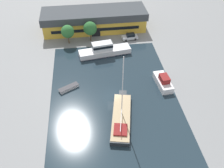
{
  "coord_description": "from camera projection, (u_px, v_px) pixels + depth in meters",
  "views": [
    {
      "loc": [
        -4.73,
        -36.46,
        35.51
      ],
      "look_at": [
        0.0,
        2.93,
        1.0
      ],
      "focal_mm": 40.0,
      "sensor_mm": 36.0,
      "label": 1
    }
  ],
  "objects": [
    {
      "name": "warehouse_building",
      "position": [
        94.0,
        20.0,
        70.82
      ],
      "size": [
        29.31,
        9.45,
        5.62
      ],
      "rotation": [
        0.0,
        0.0,
        0.02
      ],
      "color": "gold",
      "rests_on": "ground"
    },
    {
      "name": "ground_plane",
      "position": [
        114.0,
        97.0,
        51.05
      ],
      "size": [
        440.0,
        440.0,
        0.0
      ],
      "primitive_type": "plane",
      "color": "gray"
    },
    {
      "name": "parked_car",
      "position": [
        130.0,
        37.0,
        67.61
      ],
      "size": [
        4.38,
        2.17,
        1.69
      ],
      "rotation": [
        0.0,
        0.0,
        1.68
      ],
      "color": "silver",
      "rests_on": "ground"
    },
    {
      "name": "cabin_boat",
      "position": [
        163.0,
        82.0,
        53.23
      ],
      "size": [
        3.03,
        6.58,
        2.63
      ],
      "rotation": [
        0.0,
        0.0,
        0.09
      ],
      "color": "white",
      "rests_on": "water_canal"
    },
    {
      "name": "sailboat_moored",
      "position": [
        121.0,
        117.0,
        46.13
      ],
      "size": [
        5.58,
        13.29,
        13.63
      ],
      "rotation": [
        0.0,
        0.0,
        -0.19
      ],
      "color": "#23282D",
      "rests_on": "water_canal"
    },
    {
      "name": "small_dinghy",
      "position": [
        69.0,
        88.0,
        52.7
      ],
      "size": [
        4.48,
        3.29,
        0.6
      ],
      "rotation": [
        0.0,
        0.0,
        5.22
      ],
      "color": "silver",
      "rests_on": "water_canal"
    },
    {
      "name": "water_canal",
      "position": [
        114.0,
        97.0,
        51.05
      ],
      "size": [
        25.62,
        39.03,
        0.01
      ],
      "primitive_type": "cube",
      "color": "#1E2D38",
      "rests_on": "ground"
    },
    {
      "name": "quay_tree_by_water",
      "position": [
        68.0,
        32.0,
        64.42
      ],
      "size": [
        3.41,
        3.41,
        5.19
      ],
      "color": "brown",
      "rests_on": "ground"
    },
    {
      "name": "motor_cruiser",
      "position": [
        104.0,
        50.0,
        61.81
      ],
      "size": [
        13.3,
        5.1,
        3.46
      ],
      "rotation": [
        0.0,
        0.0,
        1.72
      ],
      "color": "silver",
      "rests_on": "water_canal"
    },
    {
      "name": "quay_tree_near_building",
      "position": [
        90.0,
        28.0,
        65.25
      ],
      "size": [
        3.55,
        3.55,
        5.47
      ],
      "color": "brown",
      "rests_on": "ground"
    }
  ]
}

